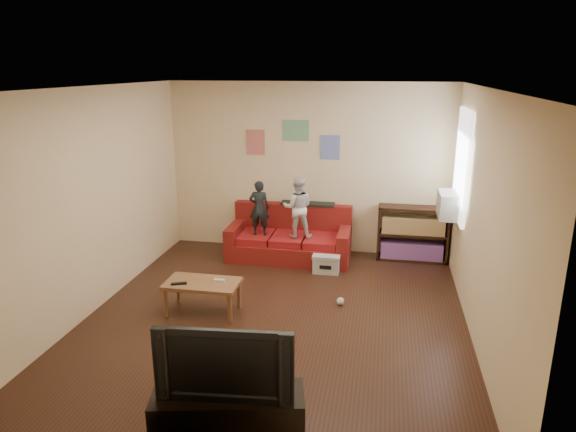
% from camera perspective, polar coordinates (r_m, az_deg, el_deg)
% --- Properties ---
extents(room_shell, '(4.52, 5.02, 2.72)m').
position_cam_1_polar(room_shell, '(5.82, -1.47, 0.66)').
color(room_shell, '#3B1F13').
rests_on(room_shell, ground).
extents(sofa, '(1.89, 0.87, 0.83)m').
position_cam_1_polar(sofa, '(8.11, 0.23, -2.69)').
color(sofa, maroon).
rests_on(sofa, ground).
extents(child_a, '(0.33, 0.23, 0.86)m').
position_cam_1_polar(child_a, '(7.89, -3.22, 0.89)').
color(child_a, black).
rests_on(child_a, sofa).
extents(child_b, '(0.50, 0.42, 0.94)m').
position_cam_1_polar(child_b, '(7.76, 1.08, 0.95)').
color(child_b, silver).
rests_on(child_b, sofa).
extents(coffee_table, '(0.89, 0.49, 0.40)m').
position_cam_1_polar(coffee_table, '(6.38, -9.49, -7.71)').
color(coffee_table, brown).
rests_on(coffee_table, ground).
extents(remote, '(0.19, 0.11, 0.02)m').
position_cam_1_polar(remote, '(6.34, -12.03, -7.35)').
color(remote, black).
rests_on(remote, coffee_table).
extents(game_controller, '(0.13, 0.04, 0.03)m').
position_cam_1_polar(game_controller, '(6.33, -7.66, -7.11)').
color(game_controller, silver).
rests_on(game_controller, coffee_table).
extents(bookshelf, '(1.07, 0.32, 0.85)m').
position_cam_1_polar(bookshelf, '(8.19, 13.64, -2.21)').
color(bookshelf, black).
rests_on(bookshelf, ground).
extents(window, '(0.04, 1.08, 1.48)m').
position_cam_1_polar(window, '(7.31, 18.75, 5.37)').
color(window, white).
rests_on(window, room_shell).
extents(ac_unit, '(0.28, 0.55, 0.35)m').
position_cam_1_polar(ac_unit, '(7.41, 17.44, 1.18)').
color(ac_unit, '#B7B2A3').
rests_on(ac_unit, window).
extents(artwork_left, '(0.30, 0.01, 0.40)m').
position_cam_1_polar(artwork_left, '(8.30, -3.63, 8.18)').
color(artwork_left, '#D87266').
rests_on(artwork_left, room_shell).
extents(artwork_center, '(0.42, 0.01, 0.32)m').
position_cam_1_polar(artwork_center, '(8.14, 0.84, 9.47)').
color(artwork_center, '#72B27F').
rests_on(artwork_center, room_shell).
extents(artwork_right, '(0.30, 0.01, 0.38)m').
position_cam_1_polar(artwork_right, '(8.09, 4.71, 7.60)').
color(artwork_right, '#727FCC').
rests_on(artwork_right, room_shell).
extents(file_box, '(0.40, 0.30, 0.28)m').
position_cam_1_polar(file_box, '(7.59, 4.30, -5.20)').
color(file_box, beige).
rests_on(file_box, ground).
extents(tv_stand, '(1.26, 0.64, 0.45)m').
position_cam_1_polar(tv_stand, '(4.42, -6.61, -21.39)').
color(tv_stand, black).
rests_on(tv_stand, ground).
extents(television, '(1.08, 0.24, 0.61)m').
position_cam_1_polar(television, '(4.11, -6.86, -15.51)').
color(television, black).
rests_on(television, tv_stand).
extents(tissue, '(0.10, 0.10, 0.10)m').
position_cam_1_polar(tissue, '(6.64, 5.85, -9.40)').
color(tissue, silver).
rests_on(tissue, ground).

